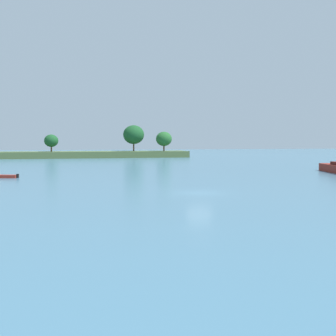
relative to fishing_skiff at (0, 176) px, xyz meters
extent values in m
plane|color=teal|center=(21.47, -23.19, -0.24)|extent=(400.00, 400.00, 0.00)
cube|color=#4C6038|center=(6.83, 67.95, 0.71)|extent=(78.62, 10.12, 1.89)
cylinder|color=#513823|center=(5.67, 67.13, 2.44)|extent=(0.44, 0.44, 1.56)
ellipsoid|color=#194C23|center=(5.67, 67.13, 4.82)|extent=(4.01, 4.01, 3.61)
cylinder|color=#513823|center=(29.92, 68.17, 2.89)|extent=(0.44, 0.44, 2.47)
ellipsoid|color=#194C23|center=(29.92, 68.17, 6.66)|extent=(6.36, 6.36, 5.73)
cylinder|color=#513823|center=(38.90, 66.08, 2.54)|extent=(0.44, 0.44, 1.78)
ellipsoid|color=#235B28|center=(38.90, 66.08, 5.37)|extent=(4.85, 4.85, 4.36)
cube|color=maroon|center=(-0.03, 0.01, -0.03)|extent=(4.89, 2.46, 0.41)
cube|color=black|center=(2.39, -0.71, 0.04)|extent=(0.36, 0.39, 0.56)
camera|label=1|loc=(8.17, -64.29, 4.96)|focal=46.98mm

